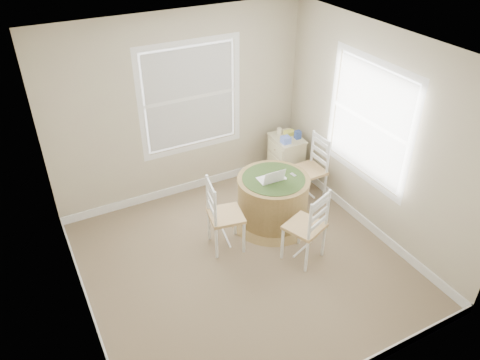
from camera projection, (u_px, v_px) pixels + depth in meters
room at (250, 162)px, 5.11m from camera, size 3.64×3.64×2.64m
round_table at (273, 198)px, 6.15m from camera, size 1.12×1.12×0.67m
chair_left at (226, 215)px, 5.66m from camera, size 0.47×0.49×0.95m
chair_near at (305, 226)px, 5.49m from camera, size 0.54×0.53×0.95m
chair_right at (308, 170)px, 6.53m from camera, size 0.40×0.42×0.95m
laptop at (271, 179)px, 5.93m from camera, size 0.30×0.26×0.21m
mouse at (284, 178)px, 5.99m from camera, size 0.06×0.09×0.03m
phone at (293, 175)px, 6.06m from camera, size 0.05×0.09×0.02m
keys at (282, 172)px, 6.11m from camera, size 0.06×0.06×0.02m
corner_chest at (286, 158)px, 7.05m from camera, size 0.42×0.55×0.71m
tissue_box at (286, 139)px, 6.70m from camera, size 0.13×0.13×0.10m
box_yellow at (289, 133)px, 6.91m from camera, size 0.15×0.11×0.06m
box_blue at (297, 135)px, 6.80m from camera, size 0.08×0.08×0.12m
cup_cream at (280, 131)px, 6.92m from camera, size 0.07×0.07×0.09m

